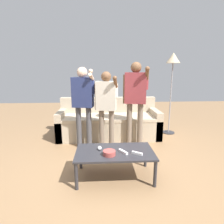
# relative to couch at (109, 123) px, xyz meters

# --- Properties ---
(ground_plane) EXTENTS (12.00, 12.00, 0.00)m
(ground_plane) POSITION_rel_couch_xyz_m (0.01, -1.49, -0.30)
(ground_plane) COLOR #93704C
(couch) EXTENTS (2.19, 0.85, 0.84)m
(couch) POSITION_rel_couch_xyz_m (0.00, 0.00, 0.00)
(couch) COLOR #B7A88E
(couch) RESTS_ON ground
(coffee_table) EXTENTS (1.05, 0.59, 0.38)m
(coffee_table) POSITION_rel_couch_xyz_m (0.01, -1.70, 0.04)
(coffee_table) COLOR #2D2D33
(coffee_table) RESTS_ON ground
(snack_bowl) EXTENTS (0.16, 0.16, 0.06)m
(snack_bowl) POSITION_rel_couch_xyz_m (-0.07, -1.82, 0.11)
(snack_bowl) COLOR #B24C47
(snack_bowl) RESTS_ON coffee_table
(game_remote_nunchuk) EXTENTS (0.06, 0.09, 0.05)m
(game_remote_nunchuk) POSITION_rel_couch_xyz_m (-0.19, -1.64, 0.11)
(game_remote_nunchuk) COLOR white
(game_remote_nunchuk) RESTS_ON coffee_table
(floor_lamp) EXTENTS (0.30, 0.30, 1.83)m
(floor_lamp) POSITION_rel_couch_xyz_m (1.42, 0.11, 1.25)
(floor_lamp) COLOR #2D2D33
(floor_lamp) RESTS_ON ground
(player_left) EXTENTS (0.45, 0.36, 1.51)m
(player_left) POSITION_rel_couch_xyz_m (-0.50, -0.61, 0.65)
(player_left) COLOR #47474C
(player_left) RESTS_ON ground
(player_center) EXTENTS (0.41, 0.37, 1.43)m
(player_center) POSITION_rel_couch_xyz_m (-0.07, -0.72, 0.60)
(player_center) COLOR #756656
(player_center) RESTS_ON ground
(player_right) EXTENTS (0.46, 0.41, 1.60)m
(player_right) POSITION_rel_couch_xyz_m (0.48, -0.55, 0.71)
(player_right) COLOR #756656
(player_right) RESTS_ON ground
(game_remote_wand_near) EXTENTS (0.14, 0.11, 0.03)m
(game_remote_wand_near) POSITION_rel_couch_xyz_m (0.30, -1.82, 0.10)
(game_remote_wand_near) COLOR white
(game_remote_wand_near) RESTS_ON coffee_table
(game_remote_wand_far) EXTENTS (0.12, 0.16, 0.03)m
(game_remote_wand_far) POSITION_rel_couch_xyz_m (0.12, -1.76, 0.10)
(game_remote_wand_far) COLOR white
(game_remote_wand_far) RESTS_ON coffee_table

